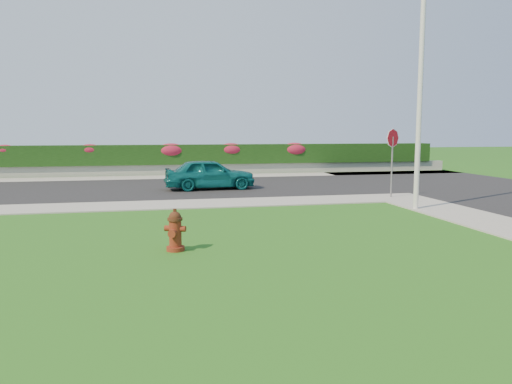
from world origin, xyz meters
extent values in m
plane|color=black|center=(0.00, 0.00, 0.00)|extent=(120.00, 120.00, 0.00)
cube|color=black|center=(-5.00, 14.00, 0.02)|extent=(26.00, 8.00, 0.04)
cube|color=gray|center=(-6.00, 9.00, 0.02)|extent=(24.00, 2.00, 0.04)
cube|color=gray|center=(7.00, 9.00, 0.02)|extent=(2.00, 2.00, 0.04)
cube|color=gray|center=(-1.00, 19.00, 0.02)|extent=(34.00, 2.00, 0.04)
cube|color=gray|center=(-1.00, 20.50, 0.30)|extent=(34.00, 0.40, 0.60)
cube|color=black|center=(-1.00, 20.60, 1.15)|extent=(32.00, 0.90, 1.10)
cylinder|color=#58150D|center=(-1.52, 2.52, 0.04)|extent=(0.38, 0.38, 0.09)
cylinder|color=#58150D|center=(-1.52, 2.52, 0.38)|extent=(0.26, 0.26, 0.58)
cylinder|color=black|center=(-1.52, 2.52, 0.67)|extent=(0.31, 0.31, 0.06)
sphere|color=black|center=(-1.52, 2.52, 0.70)|extent=(0.26, 0.26, 0.26)
cylinder|color=black|center=(-1.52, 2.52, 0.85)|extent=(0.08, 0.08, 0.08)
cylinder|color=#58150D|center=(-1.68, 2.58, 0.47)|extent=(0.15, 0.16, 0.12)
cylinder|color=#58150D|center=(-1.37, 2.45, 0.47)|extent=(0.15, 0.16, 0.12)
cylinder|color=#58150D|center=(-1.59, 2.36, 0.40)|extent=(0.21, 0.19, 0.17)
imported|color=#0C5B5C|center=(0.46, 13.02, 0.68)|extent=(3.85, 1.74, 1.28)
cylinder|color=silver|center=(6.20, 6.40, 3.35)|extent=(0.16, 0.16, 6.71)
cylinder|color=slate|center=(6.74, 9.11, 1.13)|extent=(0.06, 0.06, 2.27)
cylinder|color=#AC0B17|center=(6.74, 9.11, 2.21)|extent=(0.60, 0.32, 0.66)
cylinder|color=white|center=(6.74, 9.11, 2.21)|extent=(0.63, 0.32, 0.70)
ellipsoid|color=#AF1E45|center=(-9.39, 20.50, 1.47)|extent=(1.15, 0.74, 0.57)
ellipsoid|color=#AF1E45|center=(-5.13, 20.50, 1.46)|extent=(1.22, 0.78, 0.61)
ellipsoid|color=#AF1E45|center=(-0.79, 20.50, 1.39)|extent=(1.57, 1.01, 0.79)
ellipsoid|color=#AF1E45|center=(2.60, 20.50, 1.41)|extent=(1.44, 0.93, 0.72)
ellipsoid|color=#AF1E45|center=(6.39, 20.50, 1.39)|extent=(1.56, 1.01, 0.78)
camera|label=1|loc=(-2.02, -7.79, 2.49)|focal=35.00mm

